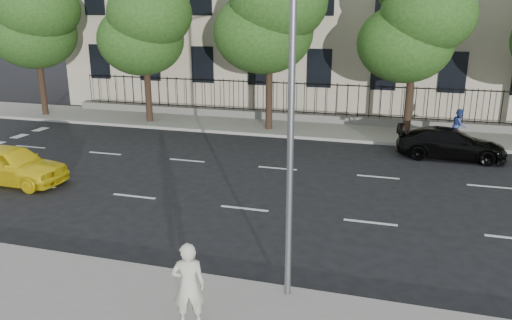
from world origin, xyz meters
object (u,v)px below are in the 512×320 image
Objects in this scene: black_sedan at (450,143)px; street_light at (298,63)px; yellow_taxi at (11,165)px; woman_near at (189,285)px.

street_light is at bearing 162.18° from black_sedan.
street_light reaches higher than yellow_taxi.
woman_near reaches higher than yellow_taxi.
street_light is 1.91× the size of yellow_taxi.
yellow_taxi is at bearing 159.66° from street_light.
black_sedan is at bearing -61.97° from yellow_taxi.
black_sedan is at bearing -132.89° from woman_near.
street_light reaches higher than woman_near.
black_sedan is at bearing 70.61° from street_light.
yellow_taxi is 17.76m from black_sedan.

